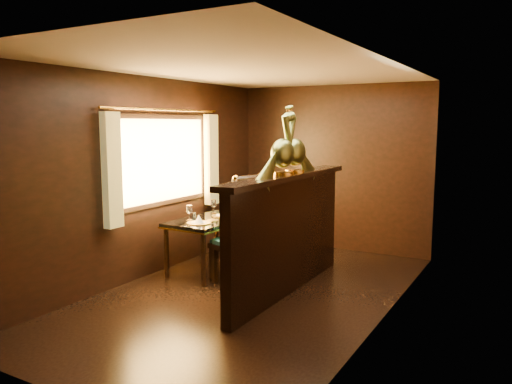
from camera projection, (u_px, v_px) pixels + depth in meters
The scene contains 8 objects.
ground at pixel (250, 294), 5.65m from camera, with size 5.00×5.00×0.00m, color black.
room_shell at pixel (244, 154), 5.49m from camera, with size 3.04×5.04×2.52m.
partition at pixel (288, 231), 5.65m from camera, with size 0.26×2.70×1.36m.
dining_table at pixel (210, 224), 6.45m from camera, with size 0.76×1.21×0.90m.
chair_left at pixel (244, 228), 5.88m from camera, with size 0.61×0.62×1.35m.
chair_right at pixel (239, 227), 6.18m from camera, with size 0.46×0.50×1.24m.
peacock_left at pixel (283, 140), 5.38m from camera, with size 0.24×0.64×0.76m, color #184A34, non-canonical shape.
peacock_right at pixel (295, 140), 5.64m from camera, with size 0.24×0.63×0.75m, color #184A34, non-canonical shape.
Camera 1 is at (2.76, -4.69, 1.91)m, focal length 35.00 mm.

